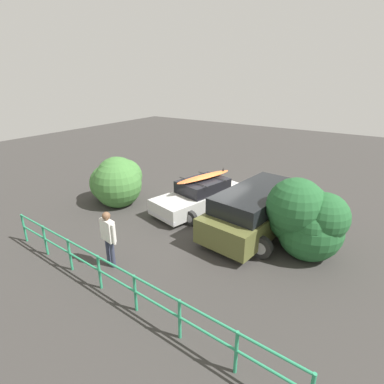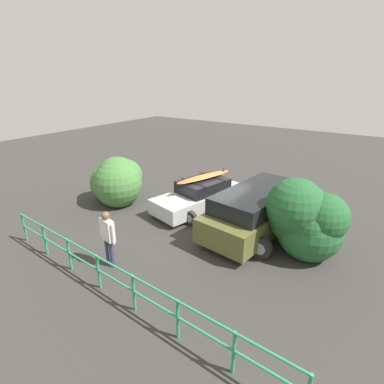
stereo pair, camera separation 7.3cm
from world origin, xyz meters
The scene contains 8 objects.
ground_plane centered at (0.00, 0.00, -0.01)m, with size 44.00×44.00×0.02m, color #383533.
parking_stripe centered at (-1.04, 0.60, 0.00)m, with size 4.74×0.12×0.00m, color silver.
sedan_car centered at (0.32, 0.55, 0.60)m, with size 2.77×4.47×1.54m.
suv_car centered at (-2.42, 1.09, 0.85)m, with size 3.02×5.12×1.63m.
person_bystander centered at (0.34, 5.52, 1.05)m, with size 0.67×0.28×1.75m.
railing_fence centered at (-0.89, 6.43, 0.66)m, with size 9.52×0.60×1.01m.
bush_near_left centered at (3.73, 2.01, 1.04)m, with size 2.64×2.30×2.18m.
bush_near_right centered at (-4.14, 1.68, 1.23)m, with size 2.42×2.36×2.61m.
Camera 1 is at (-5.85, 10.47, 5.31)m, focal length 28.00 mm.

